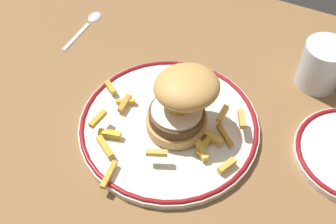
# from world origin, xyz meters

# --- Properties ---
(ground_plane) EXTENTS (1.32, 0.85, 0.04)m
(ground_plane) POSITION_xyz_m (0.00, 0.00, -0.02)
(ground_plane) COLOR brown
(dinner_plate) EXTENTS (0.30, 0.30, 0.02)m
(dinner_plate) POSITION_xyz_m (0.01, -0.00, 0.01)
(dinner_plate) COLOR white
(dinner_plate) RESTS_ON ground_plane
(burger) EXTENTS (0.14, 0.14, 0.11)m
(burger) POSITION_xyz_m (0.02, 0.01, 0.07)
(burger) COLOR tan
(burger) RESTS_ON dinner_plate
(fries_pile) EXTENTS (0.26, 0.27, 0.03)m
(fries_pile) POSITION_xyz_m (0.01, -0.02, 0.02)
(fries_pile) COLOR gold
(fries_pile) RESTS_ON dinner_plate
(water_glass) EXTENTS (0.08, 0.08, 0.09)m
(water_glass) POSITION_xyz_m (0.20, 0.21, 0.04)
(water_glass) COLOR silver
(water_glass) RESTS_ON ground_plane
(spoon) EXTENTS (0.03, 0.13, 0.01)m
(spoon) POSITION_xyz_m (-0.26, 0.18, 0.00)
(spoon) COLOR silver
(spoon) RESTS_ON ground_plane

